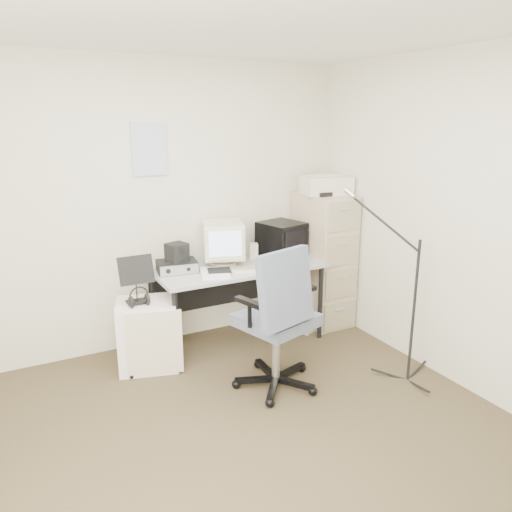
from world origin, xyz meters
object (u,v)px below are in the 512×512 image
office_chair (276,317)px  side_cart (147,334)px  desk (238,303)px  filing_cabinet (323,259)px

office_chair → side_cart: bearing=119.5°
desk → side_cart: (-0.88, -0.11, -0.08)m
filing_cabinet → side_cart: (-1.83, -0.14, -0.36)m
side_cart → filing_cabinet: bearing=20.2°
desk → office_chair: size_ratio=1.31×
desk → side_cart: desk is taller
filing_cabinet → side_cart: filing_cabinet is taller
desk → office_chair: office_chair is taller
desk → side_cart: 0.89m
desk → office_chair: (-0.10, -0.87, 0.21)m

